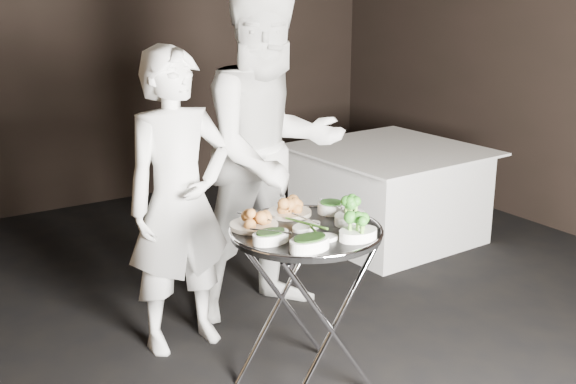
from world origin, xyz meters
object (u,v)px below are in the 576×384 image
tray_stand (306,303)px  waiter_right (271,153)px  waiter_left (179,202)px  serving_tray (306,231)px  dining_table (389,193)px

tray_stand → waiter_right: (0.33, 0.83, 0.51)m
tray_stand → waiter_left: waiter_left is taller
waiter_left → waiter_right: bearing=8.0°
serving_tray → waiter_right: 0.91m
tray_stand → waiter_left: (-0.29, 0.73, 0.35)m
tray_stand → dining_table: size_ratio=0.65×
serving_tray → waiter_left: waiter_left is taller
dining_table → serving_tray: bearing=-140.9°
serving_tray → tray_stand: bearing=26.6°
tray_stand → waiter_right: bearing=68.3°
tray_stand → waiter_right: waiter_right is taller
serving_tray → waiter_right: (0.33, 0.83, 0.16)m
tray_stand → waiter_left: size_ratio=0.50×
tray_stand → serving_tray: (-0.00, -0.00, 0.36)m
serving_tray → dining_table: size_ratio=0.58×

